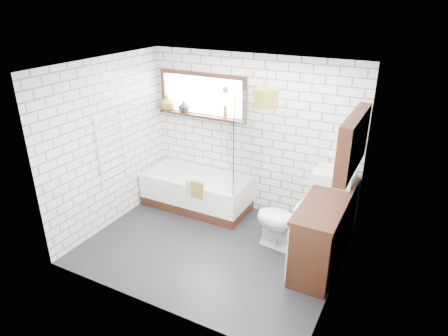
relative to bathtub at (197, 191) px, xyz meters
The scene contains 22 objects.
floor 1.24m from the bathtub, 49.20° to the right, with size 3.40×2.60×0.01m, color black.
ceiling 2.53m from the bathtub, 49.20° to the right, with size 3.40×2.60×0.01m, color white.
wall_back 1.31m from the bathtub, 26.15° to the left, with size 3.40×0.01×2.50m, color white.
wall_front 2.55m from the bathtub, 70.40° to the right, with size 3.40×0.01×2.50m, color white.
wall_left 1.62m from the bathtub, 134.92° to the right, with size 0.01×2.60×2.50m, color white.
wall_right 2.83m from the bathtub, 20.16° to the right, with size 0.01×2.60×2.50m, color white.
window 1.56m from the bathtub, 99.74° to the left, with size 1.52×0.16×0.68m, color black.
towel_radiator 1.56m from the bathtub, 133.47° to the right, with size 0.06×0.52×1.00m, color white.
mirror_cabinet 2.79m from the bathtub, ahead, with size 0.16×1.20×0.70m, color black.
shower_riser 1.19m from the bathtub, 41.29° to the left, with size 0.02×0.02×1.30m, color silver.
bathtub is the anchor object (origin of this frame).
shower_screen 1.34m from the bathtub, ahead, with size 0.02×0.72×1.50m, color white.
towel_green 0.53m from the bathtub, 56.47° to the right, with size 0.20×0.05×0.27m, color olive.
towel_beige 0.49m from the bathtub, 67.69° to the right, with size 0.18×0.04×0.23m, color tan.
vanity 2.28m from the bathtub, 11.01° to the right, with size 0.52×1.61×0.92m, color black.
basin 2.29m from the bathtub, ahead, with size 0.52×0.46×0.15m, color white.
tap 2.46m from the bathtub, ahead, with size 0.03×0.03×0.16m, color silver.
toilet 1.73m from the bathtub, 14.99° to the right, with size 0.81×0.46×0.82m, color white.
vase_olive 1.54m from the bathtub, 156.15° to the left, with size 0.25×0.25×0.26m, color olive.
vase_dark 1.39m from the bathtub, 141.05° to the left, with size 0.19×0.19×0.20m, color black.
bottle 1.39m from the bathtub, 40.18° to the left, with size 0.06×0.06×0.20m, color olive.
pendant 2.30m from the bathtub, 18.89° to the right, with size 0.31×0.31×0.23m, color olive.
Camera 1 is at (2.33, -4.07, 3.29)m, focal length 32.00 mm.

